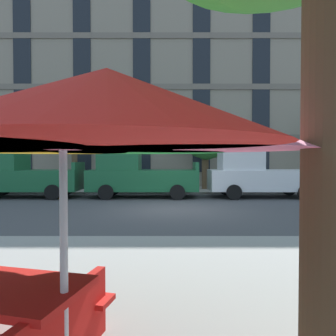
{
  "coord_description": "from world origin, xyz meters",
  "views": [
    {
      "loc": [
        -0.23,
        -11.38,
        1.76
      ],
      "look_at": [
        -0.28,
        3.2,
        1.4
      ],
      "focal_mm": 34.29,
      "sensor_mm": 36.0,
      "label": 1
    }
  ],
  "objects": [
    {
      "name": "apartment_building",
      "position": [
        -0.0,
        14.99,
        6.4
      ],
      "size": [
        37.7,
        12.08,
        12.8
      ],
      "color": "gray",
      "rests_on": "ground"
    },
    {
      "name": "ground_plane",
      "position": [
        0.0,
        0.0,
        0.0
      ],
      "size": [
        120.0,
        120.0,
        0.0
      ],
      "primitive_type": "plane",
      "color": "#424244"
    },
    {
      "name": "pickup_white",
      "position": [
        4.03,
        3.7,
        1.03
      ],
      "size": [
        5.1,
        2.12,
        2.2
      ],
      "color": "silver",
      "rests_on": "ground"
    },
    {
      "name": "pickup_green",
      "position": [
        -7.15,
        3.7,
        1.03
      ],
      "size": [
        5.1,
        2.12,
        2.2
      ],
      "color": "#195933",
      "rests_on": "ground"
    },
    {
      "name": "patio_umbrella",
      "position": [
        -1.01,
        -9.0,
        2.02
      ],
      "size": [
        3.65,
        3.39,
        2.28
      ],
      "color": "silver",
      "rests_on": "ground"
    },
    {
      "name": "street_tree_left",
      "position": [
        -5.72,
        7.46,
        3.55
      ],
      "size": [
        2.64,
        2.23,
        4.69
      ],
      "color": "brown",
      "rests_on": "ground"
    },
    {
      "name": "pickup_green_midblock",
      "position": [
        -1.63,
        3.7,
        1.03
      ],
      "size": [
        5.1,
        2.12,
        2.2
      ],
      "color": "#195933",
      "rests_on": "ground"
    },
    {
      "name": "sidewalk_far",
      "position": [
        0.0,
        6.8,
        0.06
      ],
      "size": [
        56.0,
        3.6,
        0.12
      ],
      "primitive_type": "cube",
      "color": "#9E998E",
      "rests_on": "ground"
    },
    {
      "name": "street_tree_middle",
      "position": [
        1.92,
        6.91,
        2.81
      ],
      "size": [
        2.39,
        2.65,
        4.09
      ],
      "color": "brown",
      "rests_on": "ground"
    }
  ]
}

